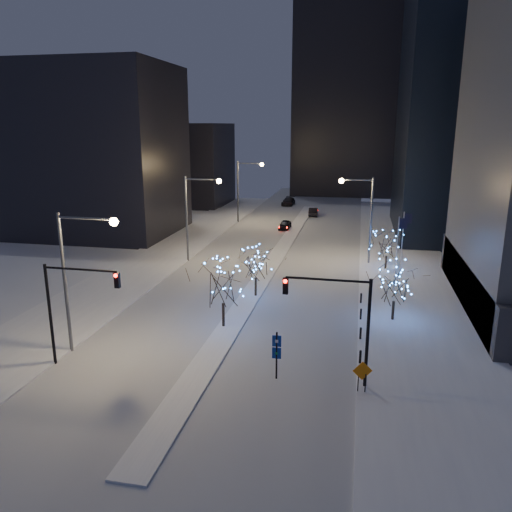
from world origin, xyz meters
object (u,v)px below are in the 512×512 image
(traffic_signal_east, at_px, (342,313))
(holiday_tree_plaza_near, at_px, (395,284))
(car_far, at_px, (288,201))
(construction_sign, at_px, (362,374))
(traffic_signal_west, at_px, (70,299))
(street_lamp_w_near, at_px, (77,264))
(wayfinding_sign, at_px, (277,350))
(holiday_tree_median_near, at_px, (223,282))
(car_mid, at_px, (313,212))
(holiday_tree_median_far, at_px, (256,263))
(street_lamp_w_far, at_px, (244,183))
(street_lamp_w_mid, at_px, (195,207))
(holiday_tree_plaza_far, at_px, (387,243))
(car_near, at_px, (285,225))
(street_lamp_east, at_px, (363,209))

(traffic_signal_east, bearing_deg, holiday_tree_plaza_near, 71.61)
(traffic_signal_east, xyz_separation_m, holiday_tree_plaza_near, (3.84, 11.53, -1.60))
(car_far, height_order, construction_sign, construction_sign)
(traffic_signal_west, bearing_deg, street_lamp_w_near, 103.96)
(wayfinding_sign, bearing_deg, holiday_tree_median_near, 125.22)
(car_mid, xyz_separation_m, car_far, (-6.09, 11.20, 0.04))
(car_mid, bearing_deg, traffic_signal_east, 94.18)
(holiday_tree_median_far, bearing_deg, street_lamp_w_far, 104.71)
(traffic_signal_west, xyz_separation_m, holiday_tree_median_near, (7.94, 8.34, -0.97))
(street_lamp_w_mid, distance_m, traffic_signal_east, 31.60)
(holiday_tree_plaza_far, bearing_deg, car_far, 111.37)
(street_lamp_w_mid, height_order, car_far, street_lamp_w_mid)
(street_lamp_w_near, height_order, holiday_tree_plaza_far, street_lamp_w_near)
(street_lamp_w_mid, xyz_separation_m, car_near, (7.44, 20.84, -5.81))
(wayfinding_sign, bearing_deg, street_lamp_w_mid, 116.54)
(street_lamp_w_near, xyz_separation_m, car_mid, (10.61, 58.72, -5.78))
(street_lamp_east, xyz_separation_m, holiday_tree_plaza_near, (2.69, -17.47, -3.29))
(street_lamp_east, distance_m, wayfinding_sign, 29.78)
(car_near, height_order, holiday_tree_median_far, holiday_tree_median_far)
(traffic_signal_west, height_order, car_mid, traffic_signal_west)
(traffic_signal_west, xyz_separation_m, car_near, (6.94, 47.84, -4.07))
(street_lamp_w_mid, relative_size, construction_sign, 5.07)
(street_lamp_w_far, xyz_separation_m, car_mid, (10.61, 8.72, -5.78))
(car_far, relative_size, holiday_tree_median_near, 0.92)
(street_lamp_w_far, xyz_separation_m, holiday_tree_median_far, (9.44, -35.94, -3.18))
(traffic_signal_east, bearing_deg, street_lamp_w_far, 109.32)
(traffic_signal_west, height_order, car_far, traffic_signal_west)
(street_lamp_w_far, relative_size, car_mid, 2.29)
(street_lamp_w_near, bearing_deg, traffic_signal_west, -76.04)
(street_lamp_w_mid, bearing_deg, wayfinding_sign, -61.81)
(street_lamp_w_near, xyz_separation_m, street_lamp_w_mid, (0.00, 25.00, 0.00))
(holiday_tree_median_near, distance_m, holiday_tree_plaza_far, 23.63)
(street_lamp_w_near, bearing_deg, street_lamp_east, 55.81)
(car_near, relative_size, car_mid, 0.93)
(holiday_tree_plaza_far, bearing_deg, wayfinding_sign, -106.30)
(street_lamp_w_near, xyz_separation_m, street_lamp_w_far, (0.00, 50.00, 0.00))
(holiday_tree_plaza_far, bearing_deg, traffic_signal_west, -127.41)
(street_lamp_w_near, xyz_separation_m, car_near, (7.44, 45.84, -5.81))
(street_lamp_w_mid, xyz_separation_m, street_lamp_w_far, (0.00, 25.00, 0.00))
(car_near, height_order, car_far, car_far)
(street_lamp_w_near, height_order, holiday_tree_plaza_near, street_lamp_w_near)
(holiday_tree_plaza_near, bearing_deg, holiday_tree_plaza_far, 89.75)
(car_far, height_order, wayfinding_sign, wayfinding_sign)
(street_lamp_w_near, distance_m, construction_sign, 20.00)
(car_far, xyz_separation_m, holiday_tree_median_far, (4.91, -55.86, 2.56))
(car_mid, distance_m, holiday_tree_median_near, 52.52)
(wayfinding_sign, bearing_deg, street_lamp_w_near, 174.24)
(street_lamp_w_far, bearing_deg, street_lamp_east, -49.15)
(street_lamp_east, relative_size, holiday_tree_median_far, 2.03)
(car_near, relative_size, holiday_tree_median_far, 0.82)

